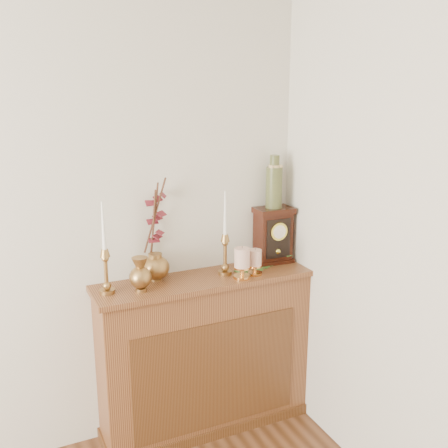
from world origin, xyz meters
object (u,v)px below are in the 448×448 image
candlestick_center (225,248)px  ginger_jar (156,233)px  mantel_clock (273,235)px  bud_vase (140,275)px  candlestick_left (106,264)px  ceramic_vase (274,184)px

candlestick_center → ginger_jar: ginger_jar is taller
mantel_clock → ginger_jar: bearing=178.8°
candlestick_center → mantel_clock: (0.35, 0.08, 0.01)m
bud_vase → ginger_jar: size_ratio=0.33×
candlestick_left → mantel_clock: 1.02m
bud_vase → ginger_jar: bearing=49.8°
candlestick_center → ceramic_vase: (0.35, 0.08, 0.32)m
ceramic_vase → candlestick_center: bearing=-167.3°
candlestick_center → mantel_clock: 0.36m
ceramic_vase → bud_vase: bearing=-171.0°
candlestick_center → bud_vase: 0.51m
bud_vase → ceramic_vase: size_ratio=0.60×
candlestick_left → bud_vase: size_ratio=2.59×
ginger_jar → mantel_clock: size_ratio=1.70×
ginger_jar → ceramic_vase: 0.74m
candlestick_center → bud_vase: size_ratio=2.56×
candlestick_center → ceramic_vase: ceramic_vase is taller
candlestick_center → ginger_jar: bearing=163.0°
candlestick_left → ginger_jar: 0.34m
mantel_clock → candlestick_left: bearing=-174.2°
bud_vase → ceramic_vase: ceramic_vase is taller
candlestick_center → ceramic_vase: 0.48m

